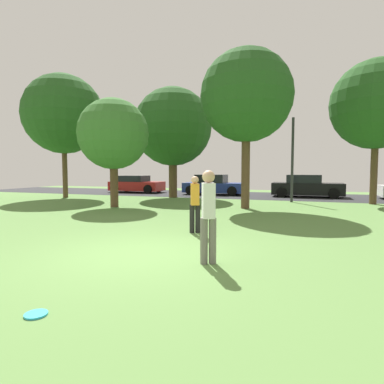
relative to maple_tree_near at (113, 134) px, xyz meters
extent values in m
plane|color=#5B8442|center=(5.25, -7.15, -3.38)|extent=(44.00, 44.00, 0.00)
cube|color=#28282B|center=(5.25, 8.85, -3.38)|extent=(44.00, 6.40, 0.01)
cylinder|color=brown|center=(0.00, 0.00, -2.20)|extent=(0.37, 0.37, 2.36)
sphere|color=#38702D|center=(0.00, 0.00, 0.02)|extent=(3.28, 3.28, 3.28)
cylinder|color=brown|center=(-5.69, 3.27, -1.64)|extent=(0.30, 0.30, 3.48)
sphere|color=#23511E|center=(-5.69, 3.27, 1.77)|extent=(4.85, 4.85, 4.85)
cylinder|color=brown|center=(11.69, 5.34, -1.71)|extent=(0.33, 0.33, 3.34)
sphere|color=#23511E|center=(11.69, 5.34, 1.60)|extent=(4.42, 4.42, 4.42)
cylinder|color=brown|center=(0.60, 5.64, -1.88)|extent=(0.52, 0.52, 3.00)
sphere|color=#23511E|center=(0.60, 5.64, 1.02)|extent=(4.84, 4.84, 4.84)
cylinder|color=brown|center=(5.92, 1.44, -1.64)|extent=(0.38, 0.38, 3.48)
sphere|color=#23511E|center=(5.92, 1.44, 1.63)|extent=(4.09, 4.09, 4.09)
cylinder|color=slate|center=(6.74, -7.37, -2.95)|extent=(0.14, 0.14, 0.86)
cylinder|color=slate|center=(6.89, -7.31, -2.95)|extent=(0.14, 0.14, 0.86)
cube|color=silver|center=(6.82, -7.34, -2.20)|extent=(0.33, 0.38, 0.65)
sphere|color=tan|center=(6.82, -7.34, -1.76)|extent=(0.23, 0.23, 0.23)
cylinder|color=black|center=(5.69, -4.61, -2.99)|extent=(0.14, 0.14, 0.78)
cylinder|color=black|center=(5.55, -4.67, -2.99)|extent=(0.14, 0.14, 0.78)
cube|color=orange|center=(5.62, -4.64, -2.31)|extent=(0.33, 0.38, 0.58)
sphere|color=tan|center=(5.62, -4.64, -1.91)|extent=(0.21, 0.21, 0.21)
cylinder|color=#2DB2E0|center=(5.48, -10.09, -3.37)|extent=(0.27, 0.27, 0.03)
cube|color=#B21E1E|center=(-3.73, 8.77, -2.89)|extent=(4.03, 1.78, 0.68)
cube|color=black|center=(-3.93, 8.77, -2.32)|extent=(1.93, 1.57, 0.46)
cylinder|color=black|center=(-2.32, 9.66, -3.06)|extent=(0.64, 0.22, 0.64)
cylinder|color=black|center=(-2.32, 7.88, -3.06)|extent=(0.64, 0.22, 0.64)
cylinder|color=black|center=(-5.14, 9.66, -3.06)|extent=(0.64, 0.22, 0.64)
cylinder|color=black|center=(-5.14, 7.88, -3.06)|extent=(0.64, 0.22, 0.64)
cube|color=#233893|center=(2.42, 8.77, -2.89)|extent=(4.20, 1.79, 0.67)
cube|color=black|center=(2.21, 8.77, -2.27)|extent=(2.02, 1.58, 0.57)
cylinder|color=black|center=(3.89, 9.66, -3.06)|extent=(0.64, 0.22, 0.64)
cylinder|color=black|center=(3.89, 7.87, -3.06)|extent=(0.64, 0.22, 0.64)
cylinder|color=black|center=(0.95, 9.66, -3.06)|extent=(0.64, 0.22, 0.64)
cylinder|color=black|center=(0.95, 7.87, -3.06)|extent=(0.64, 0.22, 0.64)
cube|color=black|center=(8.57, 8.86, -2.86)|extent=(4.33, 1.82, 0.75)
cube|color=black|center=(8.35, 8.86, -2.22)|extent=(2.08, 1.60, 0.52)
cylinder|color=black|center=(10.08, 9.77, -3.06)|extent=(0.64, 0.22, 0.64)
cylinder|color=black|center=(10.08, 7.95, -3.06)|extent=(0.64, 0.22, 0.64)
cylinder|color=black|center=(7.05, 9.77, -3.06)|extent=(0.64, 0.22, 0.64)
cylinder|color=black|center=(7.05, 7.95, -3.06)|extent=(0.64, 0.22, 0.64)
cylinder|color=#2D2D33|center=(7.77, 5.05, -1.13)|extent=(0.14, 0.14, 4.50)
camera|label=1|loc=(8.51, -13.01, -1.63)|focal=30.17mm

